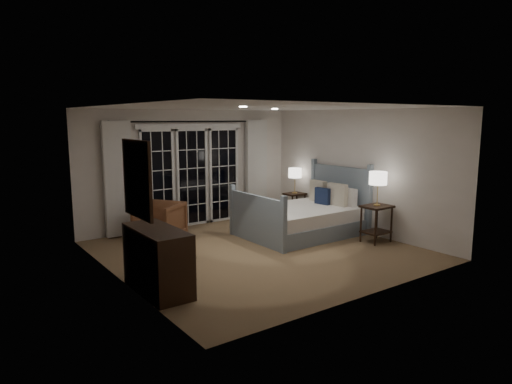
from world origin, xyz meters
TOP-DOWN VIEW (x-y plane):
  - floor at (0.00, 0.00)m, footprint 5.00×5.00m
  - ceiling at (0.00, 0.00)m, footprint 5.00×5.00m
  - wall_left at (-2.50, 0.00)m, footprint 0.02×5.00m
  - wall_right at (2.50, 0.00)m, footprint 0.02×5.00m
  - wall_back at (0.00, 2.50)m, footprint 5.00×0.02m
  - wall_front at (0.00, -2.50)m, footprint 5.00×0.02m
  - french_doors at (0.00, 2.46)m, footprint 2.50×0.04m
  - curtain_rod at (0.00, 2.40)m, footprint 3.50×0.03m
  - curtain_left at (-1.65, 2.38)m, footprint 0.55×0.10m
  - curtain_right at (1.65, 2.38)m, footprint 0.55×0.10m
  - downlight_a at (0.80, 0.60)m, footprint 0.12×0.12m
  - downlight_b at (-0.60, -0.40)m, footprint 0.12×0.12m
  - bed at (1.42, 0.44)m, footprint 2.25×1.62m
  - nightstand_left at (2.14, -0.81)m, footprint 0.54×0.43m
  - nightstand_right at (2.26, 1.69)m, footprint 0.45×0.36m
  - lamp_left at (2.14, -0.81)m, footprint 0.33×0.33m
  - lamp_right at (2.26, 1.69)m, footprint 0.30×0.30m
  - armchair at (-1.11, 1.73)m, footprint 1.11×1.10m
  - dresser at (-2.23, -0.74)m, footprint 0.52×1.23m
  - mirror at (-2.47, -0.74)m, footprint 0.05×0.85m

SIDE VIEW (x-z plane):
  - floor at x=0.00m, z-range 0.00..0.00m
  - bed at x=1.42m, z-range -0.33..0.99m
  - armchair at x=-1.11m, z-range 0.00..0.73m
  - nightstand_right at x=2.26m, z-range 0.09..0.68m
  - dresser at x=-2.23m, z-range 0.00..0.87m
  - nightstand_left at x=2.14m, z-range 0.11..0.82m
  - lamp_right at x=2.26m, z-range 0.77..1.35m
  - french_doors at x=0.00m, z-range -0.01..2.19m
  - curtain_left at x=-1.65m, z-range 0.02..2.27m
  - curtain_right at x=1.65m, z-range 0.02..2.27m
  - lamp_left at x=2.14m, z-range 0.89..1.53m
  - wall_left at x=-2.50m, z-range 0.00..2.50m
  - wall_right at x=2.50m, z-range 0.00..2.50m
  - wall_back at x=0.00m, z-range 0.00..2.50m
  - wall_front at x=0.00m, z-range 0.00..2.50m
  - mirror at x=-2.47m, z-range 1.05..2.05m
  - curtain_rod at x=0.00m, z-range 2.23..2.27m
  - downlight_a at x=0.80m, z-range 2.48..2.50m
  - downlight_b at x=-0.60m, z-range 2.48..2.50m
  - ceiling at x=0.00m, z-range 2.50..2.50m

